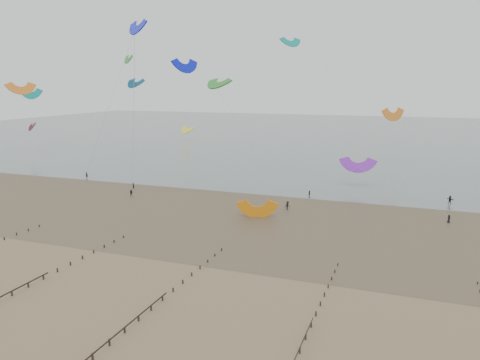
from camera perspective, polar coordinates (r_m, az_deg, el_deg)
name	(u,v)px	position (r m, az deg, el deg)	size (l,w,h in m)	color
ground	(160,276)	(65.51, -9.69, -11.46)	(500.00, 500.00, 0.00)	brown
sea_and_shore	(227,210)	(96.51, -1.58, -3.72)	(500.00, 665.00, 0.03)	#475654
groynes	(96,353)	(49.21, -17.15, -19.48)	(72.16, 50.16, 1.00)	black
kitesurfer_lead	(133,186)	(118.82, -12.87, -0.69)	(0.60, 0.39, 1.65)	black
kitesurfers	(370,203)	(102.53, 15.53, -2.74)	(138.32, 19.16, 1.87)	black
grounded_kite	(257,217)	(91.79, 2.11, -4.54)	(6.90, 3.62, 5.26)	orange
kites_airborne	(245,100)	(146.70, 0.57, 9.73)	(222.13, 112.29, 41.58)	#1F8521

